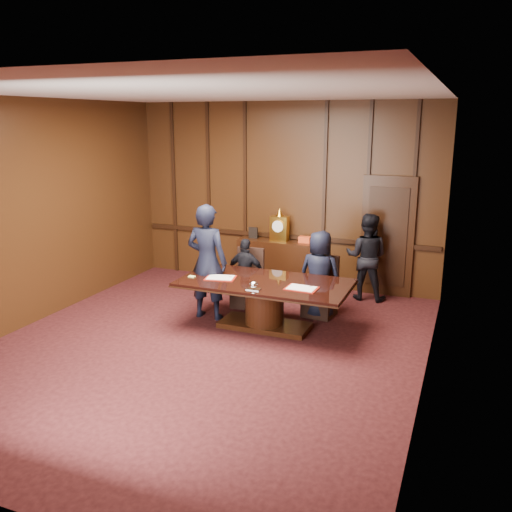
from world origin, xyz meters
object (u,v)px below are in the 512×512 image
Objects in this scene: conference_table at (265,297)px; signatory_left at (246,273)px; witness_left at (207,262)px; signatory_right at (320,274)px; witness_right at (367,257)px; sideboard at (279,262)px.

conference_table is 2.17× the size of signatory_left.
conference_table is at bearing 175.69° from witness_left.
signatory_right is 1.32m from witness_right.
witness_left is (-1.67, -0.72, 0.22)m from signatory_right.
signatory_left is 0.88m from witness_left.
sideboard is 0.61× the size of conference_table.
sideboard is 1.74m from witness_right.
conference_table is (0.52, -2.16, 0.02)m from sideboard.
signatory_right is at bearing 50.91° from conference_table.
signatory_left is (-0.13, -1.36, 0.12)m from sideboard.
signatory_left is at bearing -95.32° from sideboard.
conference_table is at bearing 55.88° from signatory_right.
witness_right is (0.53, 1.20, 0.06)m from signatory_right.
witness_left is at bearing 175.26° from conference_table.
signatory_left reaches higher than conference_table.
sideboard reaches higher than signatory_left.
signatory_left is 2.20m from witness_right.
witness_left is at bearing -103.57° from sideboard.
signatory_left is at bearing 4.97° from signatory_right.
sideboard is at bearing -95.96° from signatory_left.
conference_table is 1.82× the size of signatory_right.
witness_right is (1.83, 1.20, 0.18)m from signatory_left.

